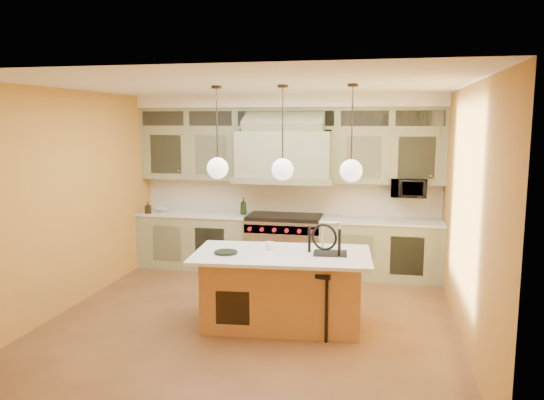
% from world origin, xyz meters
% --- Properties ---
extents(floor, '(5.00, 5.00, 0.00)m').
position_xyz_m(floor, '(0.00, 0.00, 0.00)').
color(floor, brown).
rests_on(floor, ground).
extents(ceiling, '(5.00, 5.00, 0.00)m').
position_xyz_m(ceiling, '(0.00, 0.00, 2.90)').
color(ceiling, white).
rests_on(ceiling, wall_back).
extents(wall_back, '(5.00, 0.00, 5.00)m').
position_xyz_m(wall_back, '(0.00, 2.50, 1.45)').
color(wall_back, '#B58031').
rests_on(wall_back, ground).
extents(wall_front, '(5.00, 0.00, 5.00)m').
position_xyz_m(wall_front, '(0.00, -2.50, 1.45)').
color(wall_front, '#B58031').
rests_on(wall_front, ground).
extents(wall_left, '(0.00, 5.00, 5.00)m').
position_xyz_m(wall_left, '(-2.50, 0.00, 1.45)').
color(wall_left, '#B58031').
rests_on(wall_left, ground).
extents(wall_right, '(0.00, 5.00, 5.00)m').
position_xyz_m(wall_right, '(2.50, 0.00, 1.45)').
color(wall_right, '#B58031').
rests_on(wall_right, ground).
extents(back_cabinetry, '(5.00, 0.77, 2.90)m').
position_xyz_m(back_cabinetry, '(0.00, 2.23, 1.43)').
color(back_cabinetry, gray).
rests_on(back_cabinetry, floor).
extents(range, '(1.20, 0.74, 0.96)m').
position_xyz_m(range, '(0.00, 2.14, 0.49)').
color(range, silver).
rests_on(range, floor).
extents(kitchen_island, '(2.19, 1.31, 1.35)m').
position_xyz_m(kitchen_island, '(0.41, -0.13, 0.47)').
color(kitchen_island, '#AC703D').
rests_on(kitchen_island, floor).
extents(counter_stool, '(0.55, 0.55, 1.29)m').
position_xyz_m(counter_stool, '(0.86, -0.27, 0.74)').
color(counter_stool, black).
rests_on(counter_stool, floor).
extents(microwave, '(0.54, 0.37, 0.30)m').
position_xyz_m(microwave, '(1.95, 2.25, 1.45)').
color(microwave, black).
rests_on(microwave, back_cabinetry).
extents(oil_bottle_a, '(0.12, 0.12, 0.29)m').
position_xyz_m(oil_bottle_a, '(-0.70, 2.15, 1.08)').
color(oil_bottle_a, black).
rests_on(oil_bottle_a, back_cabinetry).
extents(oil_bottle_b, '(0.10, 0.10, 0.20)m').
position_xyz_m(oil_bottle_b, '(-2.30, 1.92, 1.04)').
color(oil_bottle_b, black).
rests_on(oil_bottle_b, back_cabinetry).
extents(fruit_bowl, '(0.30, 0.30, 0.07)m').
position_xyz_m(fruit_bowl, '(-2.14, 2.15, 0.97)').
color(fruit_bowl, silver).
rests_on(fruit_bowl, back_cabinetry).
extents(cup, '(0.12, 0.12, 0.10)m').
position_xyz_m(cup, '(0.22, -0.06, 0.97)').
color(cup, white).
rests_on(cup, kitchen_island).
extents(pendant_left, '(0.26, 0.26, 1.11)m').
position_xyz_m(pendant_left, '(-0.40, -0.13, 1.95)').
color(pendant_left, '#2D2319').
rests_on(pendant_left, ceiling).
extents(pendant_center, '(0.26, 0.26, 1.11)m').
position_xyz_m(pendant_center, '(0.40, -0.13, 1.95)').
color(pendant_center, '#2D2319').
rests_on(pendant_center, ceiling).
extents(pendant_right, '(0.26, 0.26, 1.11)m').
position_xyz_m(pendant_right, '(1.20, -0.13, 1.95)').
color(pendant_right, '#2D2319').
rests_on(pendant_right, ceiling).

